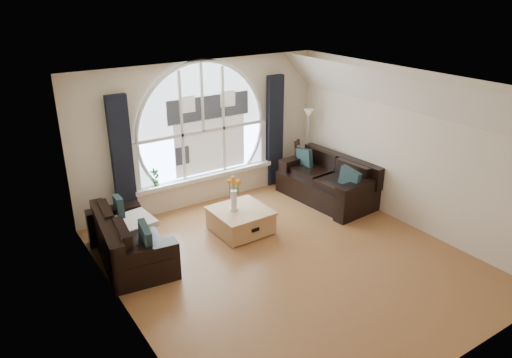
% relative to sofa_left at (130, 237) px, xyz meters
% --- Properties ---
extents(ground, '(5.00, 5.50, 0.01)m').
position_rel_sofa_left_xyz_m(ground, '(2.01, -1.34, -0.40)').
color(ground, brown).
rests_on(ground, ground).
extents(ceiling, '(5.00, 5.50, 0.01)m').
position_rel_sofa_left_xyz_m(ceiling, '(2.01, -1.34, 2.30)').
color(ceiling, silver).
rests_on(ceiling, ground).
extents(wall_back, '(5.00, 0.01, 2.70)m').
position_rel_sofa_left_xyz_m(wall_back, '(2.01, 1.41, 0.95)').
color(wall_back, beige).
rests_on(wall_back, ground).
extents(wall_front, '(5.00, 0.01, 2.70)m').
position_rel_sofa_left_xyz_m(wall_front, '(2.01, -4.09, 0.95)').
color(wall_front, beige).
rests_on(wall_front, ground).
extents(wall_left, '(0.01, 5.50, 2.70)m').
position_rel_sofa_left_xyz_m(wall_left, '(-0.49, -1.34, 0.95)').
color(wall_left, beige).
rests_on(wall_left, ground).
extents(wall_right, '(0.01, 5.50, 2.70)m').
position_rel_sofa_left_xyz_m(wall_right, '(4.51, -1.34, 0.95)').
color(wall_right, beige).
rests_on(wall_right, ground).
extents(attic_slope, '(0.92, 5.50, 0.72)m').
position_rel_sofa_left_xyz_m(attic_slope, '(4.21, -1.34, 1.95)').
color(attic_slope, silver).
rests_on(attic_slope, ground).
extents(arched_window, '(2.60, 0.06, 2.15)m').
position_rel_sofa_left_xyz_m(arched_window, '(2.01, 1.38, 1.23)').
color(arched_window, silver).
rests_on(arched_window, wall_back).
extents(window_sill, '(2.90, 0.22, 0.08)m').
position_rel_sofa_left_xyz_m(window_sill, '(2.01, 1.31, 0.11)').
color(window_sill, white).
rests_on(window_sill, wall_back).
extents(window_frame, '(2.76, 0.08, 2.15)m').
position_rel_sofa_left_xyz_m(window_frame, '(2.01, 1.35, 1.23)').
color(window_frame, white).
rests_on(window_frame, wall_back).
extents(neighbor_house, '(1.70, 0.02, 1.50)m').
position_rel_sofa_left_xyz_m(neighbor_house, '(2.16, 1.36, 1.10)').
color(neighbor_house, silver).
rests_on(neighbor_house, wall_back).
extents(curtain_left, '(0.35, 0.12, 2.30)m').
position_rel_sofa_left_xyz_m(curtain_left, '(0.41, 1.29, 0.75)').
color(curtain_left, black).
rests_on(curtain_left, ground).
extents(curtain_right, '(0.35, 0.12, 2.30)m').
position_rel_sofa_left_xyz_m(curtain_right, '(3.61, 1.29, 0.75)').
color(curtain_right, black).
rests_on(curtain_right, ground).
extents(sofa_left, '(1.07, 1.82, 0.77)m').
position_rel_sofa_left_xyz_m(sofa_left, '(0.00, 0.00, 0.00)').
color(sofa_left, black).
rests_on(sofa_left, ground).
extents(sofa_right, '(1.11, 1.99, 0.85)m').
position_rel_sofa_left_xyz_m(sofa_right, '(3.97, 0.03, 0.00)').
color(sofa_right, black).
rests_on(sofa_right, ground).
extents(coffee_chest, '(0.93, 0.93, 0.45)m').
position_rel_sofa_left_xyz_m(coffee_chest, '(1.89, -0.14, -0.18)').
color(coffee_chest, tan).
rests_on(coffee_chest, ground).
extents(throw_blanket, '(0.62, 0.62, 0.10)m').
position_rel_sofa_left_xyz_m(throw_blanket, '(0.18, 0.25, 0.10)').
color(throw_blanket, silver).
rests_on(throw_blanket, sofa_left).
extents(vase_flowers, '(0.24, 0.24, 0.70)m').
position_rel_sofa_left_xyz_m(vase_flowers, '(1.80, -0.08, 0.40)').
color(vase_flowers, white).
rests_on(vase_flowers, coffee_chest).
extents(floor_lamp, '(0.24, 0.24, 1.60)m').
position_rel_sofa_left_xyz_m(floor_lamp, '(4.21, 0.95, 0.40)').
color(floor_lamp, '#B2B2B2').
rests_on(floor_lamp, ground).
extents(guitar, '(0.40, 0.31, 1.06)m').
position_rel_sofa_left_xyz_m(guitar, '(3.86, 0.93, 0.13)').
color(guitar, olive).
rests_on(guitar, ground).
extents(potted_plant, '(0.20, 0.15, 0.34)m').
position_rel_sofa_left_xyz_m(potted_plant, '(0.97, 1.31, 0.32)').
color(potted_plant, '#1E6023').
rests_on(potted_plant, window_sill).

